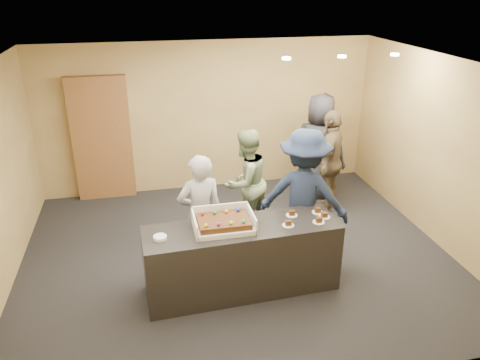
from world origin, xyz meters
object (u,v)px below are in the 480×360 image
(person_sage_man, at_px, (246,182))
(person_dark_suit, at_px, (319,148))
(sheet_cake, at_px, (224,221))
(storage_cabinet, at_px, (102,139))
(person_brown_extra, at_px, (330,162))
(cake_box, at_px, (223,224))
(person_server_grey, at_px, (200,214))
(person_navy_man, at_px, (304,196))
(serving_counter, at_px, (242,258))
(plate_stack, at_px, (160,237))

(person_sage_man, relative_size, person_dark_suit, 0.87)
(sheet_cake, height_order, person_sage_man, person_sage_man)
(storage_cabinet, xyz_separation_m, person_brown_extra, (3.68, -1.35, -0.22))
(cake_box, xyz_separation_m, person_sage_man, (0.60, 1.43, -0.12))
(cake_box, xyz_separation_m, person_server_grey, (-0.21, 0.54, -0.12))
(person_server_grey, distance_m, person_sage_man, 1.20)
(person_navy_man, xyz_separation_m, person_dark_suit, (0.89, 1.75, 0.01))
(sheet_cake, xyz_separation_m, person_dark_suit, (2.10, 2.32, -0.04))
(cake_box, relative_size, person_dark_suit, 0.38)
(serving_counter, xyz_separation_m, person_navy_man, (0.99, 0.57, 0.49))
(serving_counter, relative_size, cake_box, 3.35)
(plate_stack, distance_m, person_brown_extra, 3.48)
(person_server_grey, bearing_deg, person_dark_suit, -151.14)
(sheet_cake, height_order, person_server_grey, person_server_grey)
(serving_counter, distance_m, plate_stack, 1.10)
(sheet_cake, height_order, person_dark_suit, person_dark_suit)
(cake_box, height_order, person_server_grey, person_server_grey)
(person_dark_suit, bearing_deg, sheet_cake, 84.50)
(storage_cabinet, xyz_separation_m, person_server_grey, (1.35, -2.63, -0.27))
(person_server_grey, bearing_deg, sheet_cake, 101.64)
(sheet_cake, height_order, person_brown_extra, person_brown_extra)
(cake_box, distance_m, person_navy_man, 1.33)
(storage_cabinet, distance_m, person_sage_man, 2.79)
(serving_counter, xyz_separation_m, person_brown_extra, (1.90, 1.86, 0.43))
(person_brown_extra, bearing_deg, person_dark_suit, -141.52)
(plate_stack, xyz_separation_m, person_navy_man, (1.98, 0.65, 0.03))
(storage_cabinet, relative_size, person_navy_man, 1.16)
(person_dark_suit, bearing_deg, person_navy_man, 99.76)
(serving_counter, distance_m, person_dark_suit, 3.03)
(plate_stack, distance_m, person_navy_man, 2.08)
(sheet_cake, xyz_separation_m, person_brown_extra, (2.13, 1.86, -0.12))
(serving_counter, height_order, storage_cabinet, storage_cabinet)
(person_navy_man, bearing_deg, plate_stack, 46.05)
(person_server_grey, bearing_deg, plate_stack, 41.02)
(serving_counter, distance_m, storage_cabinet, 3.72)
(plate_stack, bearing_deg, person_sage_man, 48.35)
(sheet_cake, distance_m, person_sage_man, 1.59)
(sheet_cake, relative_size, person_server_grey, 0.37)
(storage_cabinet, height_order, person_dark_suit, storage_cabinet)
(person_server_grey, bearing_deg, person_navy_man, 171.72)
(storage_cabinet, bearing_deg, person_dark_suit, -13.57)
(cake_box, xyz_separation_m, plate_stack, (-0.76, -0.11, -0.03))
(person_dark_suit, bearing_deg, person_sage_man, 66.61)
(plate_stack, bearing_deg, person_dark_suit, 39.94)
(storage_cabinet, xyz_separation_m, plate_stack, (0.79, -3.28, -0.17))
(person_navy_man, bearing_deg, person_dark_suit, -89.05)
(serving_counter, distance_m, person_brown_extra, 2.69)
(storage_cabinet, height_order, person_server_grey, storage_cabinet)
(plate_stack, height_order, person_sage_man, person_sage_man)
(person_server_grey, distance_m, person_navy_man, 1.42)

